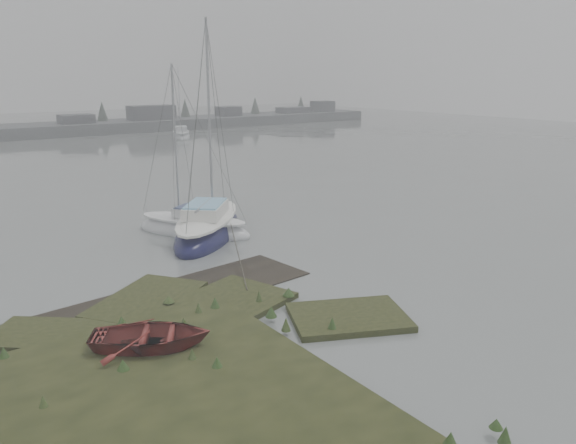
# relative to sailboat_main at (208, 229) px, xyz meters

# --- Properties ---
(ground) EXTENTS (160.00, 160.00, 0.00)m
(ground) POSITION_rel_sailboat_main_xyz_m (-1.49, 19.55, -0.33)
(ground) COLOR slate
(ground) RESTS_ON ground
(far_shoreline) EXTENTS (60.00, 8.00, 4.15)m
(far_shoreline) POSITION_rel_sailboat_main_xyz_m (25.35, 51.44, 0.52)
(far_shoreline) COLOR #4C4F51
(far_shoreline) RESTS_ON ground
(sailboat_main) EXTENTS (6.89, 7.22, 10.61)m
(sailboat_main) POSITION_rel_sailboat_main_xyz_m (0.00, 0.00, 0.00)
(sailboat_main) COLOR #0B0C34
(sailboat_main) RESTS_ON ground
(sailboat_white) EXTENTS (4.82, 6.13, 8.45)m
(sailboat_white) POSITION_rel_sailboat_main_xyz_m (-0.37, 0.75, -0.07)
(sailboat_white) COLOR silver
(sailboat_white) RESTS_ON ground
(sailboat_far_b) EXTENTS (4.49, 6.66, 8.98)m
(sailboat_far_b) POSITION_rel_sailboat_main_xyz_m (17.47, 39.37, -0.05)
(sailboat_far_b) COLOR silver
(sailboat_far_b) RESTS_ON ground
(dinghy) EXTENTS (3.90, 3.59, 0.66)m
(dinghy) POSITION_rel_sailboat_main_xyz_m (-6.78, -9.45, 0.22)
(dinghy) COLOR maroon
(dinghy) RESTS_ON marsh_bank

